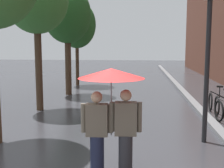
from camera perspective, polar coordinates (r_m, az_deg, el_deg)
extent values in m
cube|color=slate|center=(15.37, 13.65, -1.49)|extent=(0.30, 36.00, 0.12)
cylinder|color=#473323|center=(11.28, -13.99, 2.97)|extent=(0.26, 0.26, 3.16)
cylinder|color=#473323|center=(14.51, -8.47, 3.51)|extent=(0.30, 0.30, 2.84)
ellipsoid|color=#235623|center=(14.53, -8.67, 13.18)|extent=(2.27, 2.27, 2.74)
cylinder|color=#473323|center=(17.69, -6.73, 3.85)|extent=(0.20, 0.20, 2.56)
ellipsoid|color=#235623|center=(17.68, -6.85, 11.37)|extent=(2.24, 2.24, 2.76)
torus|color=black|center=(10.06, 20.00, -4.92)|extent=(0.15, 0.70, 0.70)
torus|color=black|center=(10.83, 19.65, -4.02)|extent=(0.09, 0.70, 0.70)
torus|color=black|center=(11.52, 18.51, -3.28)|extent=(0.12, 0.70, 0.70)
cylinder|color=black|center=(11.55, 20.56, -2.34)|extent=(0.88, 0.11, 0.43)
cylinder|color=black|center=(11.52, 20.07, -1.96)|extent=(0.04, 0.04, 0.55)
cube|color=black|center=(11.47, 20.15, -0.46)|extent=(0.23, 0.12, 0.06)
cylinder|color=#1E233D|center=(5.68, -2.89, -13.75)|extent=(0.26, 0.26, 0.80)
cube|color=#665B4C|center=(5.46, -2.94, -6.93)|extent=(0.41, 0.23, 0.60)
sphere|color=tan|center=(5.37, -2.98, -2.55)|extent=(0.21, 0.21, 0.21)
cylinder|color=#665B4C|center=(5.48, -5.56, -6.57)|extent=(0.09, 0.09, 0.54)
cylinder|color=#665B4C|center=(5.43, -0.30, -6.67)|extent=(0.09, 0.09, 0.54)
cylinder|color=#2D2D33|center=(5.64, 2.62, -13.76)|extent=(0.26, 0.26, 0.82)
cube|color=#665B4C|center=(5.42, 2.67, -6.70)|extent=(0.41, 0.23, 0.61)
sphere|color=tan|center=(5.33, 2.70, -2.20)|extent=(0.21, 0.21, 0.21)
cylinder|color=#665B4C|center=(5.42, 0.01, -6.36)|extent=(0.09, 0.09, 0.55)
cylinder|color=#665B4C|center=(5.42, 5.33, -6.40)|extent=(0.09, 0.09, 0.55)
cylinder|color=#9E9EA3|center=(5.40, -0.14, -4.38)|extent=(0.02, 0.02, 1.09)
cone|color=red|center=(5.30, -0.14, 2.10)|extent=(1.21, 1.21, 0.18)
cylinder|color=black|center=(7.64, 17.88, 2.03)|extent=(0.12, 0.12, 3.53)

